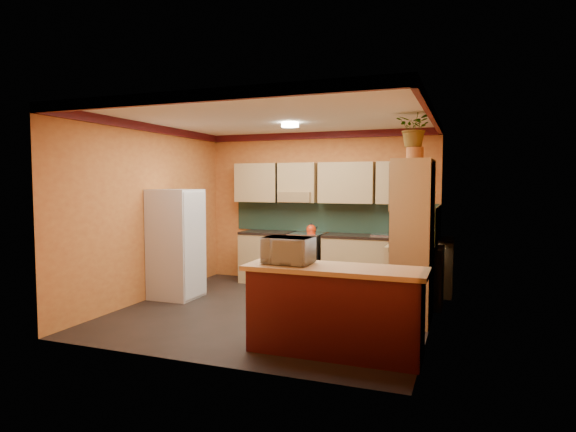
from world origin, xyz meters
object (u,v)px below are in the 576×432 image
object	(u,v)px
base_cabinets_back	(341,262)
stove	(307,259)
breakfast_bar	(335,313)
fridge	(176,244)
pantry	(413,241)
microwave	(288,250)

from	to	relation	value
base_cabinets_back	stove	world-z (taller)	stove
breakfast_bar	base_cabinets_back	bearing A→B (deg)	103.05
base_cabinets_back	fridge	size ratio (longest dim) A/B	2.15
stove	pantry	world-z (taller)	pantry
stove	pantry	size ratio (longest dim) A/B	0.43
base_cabinets_back	microwave	bearing A→B (deg)	-86.22
pantry	microwave	world-z (taller)	pantry
microwave	base_cabinets_back	bearing A→B (deg)	97.07
stove	microwave	world-z (taller)	microwave
microwave	fridge	bearing A→B (deg)	151.06
pantry	microwave	xyz separation A→B (m)	(-1.15, -1.57, 0.02)
fridge	pantry	bearing A→B (deg)	0.31
fridge	breakfast_bar	distance (m)	3.38
breakfast_bar	fridge	bearing A→B (deg)	152.54
stove	breakfast_bar	bearing A→B (deg)	-66.73
fridge	base_cabinets_back	bearing A→B (deg)	35.61
base_cabinets_back	fridge	distance (m)	2.79
base_cabinets_back	fridge	xyz separation A→B (m)	(-2.24, -1.61, 0.41)
base_cabinets_back	fridge	bearing A→B (deg)	-144.39
base_cabinets_back	stove	xyz separation A→B (m)	(-0.62, -0.00, 0.02)
base_cabinets_back	stove	bearing A→B (deg)	-180.00
fridge	microwave	size ratio (longest dim) A/B	3.28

